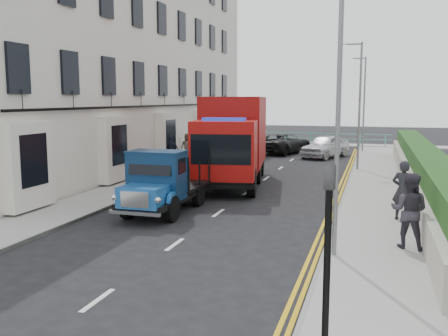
% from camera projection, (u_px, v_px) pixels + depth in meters
% --- Properties ---
extents(ground, '(120.00, 120.00, 0.00)m').
position_uv_depth(ground, '(199.00, 227.00, 15.64)').
color(ground, black).
rests_on(ground, ground).
extents(pavement_west, '(2.40, 38.00, 0.12)m').
position_uv_depth(pavement_west, '(163.00, 176.00, 25.65)').
color(pavement_west, gray).
rests_on(pavement_west, ground).
extents(pavement_east, '(2.60, 38.00, 0.12)m').
position_uv_depth(pavement_east, '(376.00, 186.00, 22.63)').
color(pavement_east, gray).
rests_on(pavement_east, ground).
extents(promenade, '(30.00, 2.50, 0.12)m').
position_uv_depth(promenade, '(312.00, 144.00, 43.11)').
color(promenade, gray).
rests_on(promenade, ground).
extents(sea_plane, '(120.00, 120.00, 0.00)m').
position_uv_depth(sea_plane, '(338.00, 126.00, 72.50)').
color(sea_plane, '#4C5968').
rests_on(sea_plane, ground).
extents(terrace_west, '(6.31, 30.20, 14.25)m').
position_uv_depth(terrace_west, '(122.00, 45.00, 29.69)').
color(terrace_west, silver).
rests_on(terrace_west, ground).
extents(garden_east, '(1.45, 28.00, 1.75)m').
position_uv_depth(garden_east, '(422.00, 169.00, 21.97)').
color(garden_east, '#B2AD9E').
rests_on(garden_east, ground).
extents(seafront_railing, '(13.00, 0.08, 1.11)m').
position_uv_depth(seafront_railing, '(311.00, 139.00, 42.28)').
color(seafront_railing, '#59B2A5').
rests_on(seafront_railing, ground).
extents(lamp_near, '(1.23, 0.18, 7.00)m').
position_uv_depth(lamp_near, '(333.00, 98.00, 11.99)').
color(lamp_near, slate).
rests_on(lamp_near, ground).
extents(lamp_mid, '(1.23, 0.18, 7.00)m').
position_uv_depth(lamp_mid, '(358.00, 99.00, 27.15)').
color(lamp_mid, slate).
rests_on(lamp_mid, ground).
extents(lamp_far, '(1.23, 0.18, 7.00)m').
position_uv_depth(lamp_far, '(363.00, 99.00, 36.63)').
color(lamp_far, slate).
rests_on(lamp_far, ground).
extents(traffic_signal, '(0.16, 0.20, 3.10)m').
position_uv_depth(traffic_signal, '(328.00, 238.00, 6.92)').
color(traffic_signal, black).
rests_on(traffic_signal, ground).
extents(bedford_lorry, '(1.92, 4.70, 2.21)m').
position_uv_depth(bedford_lorry, '(159.00, 186.00, 17.10)').
color(bedford_lorry, black).
rests_on(bedford_lorry, ground).
extents(red_lorry, '(3.84, 8.09, 4.07)m').
position_uv_depth(red_lorry, '(233.00, 138.00, 23.28)').
color(red_lorry, black).
rests_on(red_lorry, ground).
extents(parked_car_front, '(1.88, 3.93, 1.30)m').
position_uv_depth(parked_car_front, '(168.00, 174.00, 22.22)').
color(parked_car_front, black).
rests_on(parked_car_front, ground).
extents(parked_car_mid, '(1.78, 4.23, 1.36)m').
position_uv_depth(parked_car_mid, '(211.00, 158.00, 27.95)').
color(parked_car_mid, '#5DA2C7').
rests_on(parked_car_mid, ground).
extents(parked_car_rear, '(1.96, 4.80, 1.39)m').
position_uv_depth(parked_car_rear, '(215.00, 156.00, 28.74)').
color(parked_car_rear, '#B1B0B5').
rests_on(parked_car_rear, ground).
extents(seafront_car_left, '(3.96, 5.79, 1.47)m').
position_uv_depth(seafront_car_left, '(283.00, 143.00, 36.64)').
color(seafront_car_left, black).
rests_on(seafront_car_left, ground).
extents(seafront_car_right, '(3.40, 4.92, 1.56)m').
position_uv_depth(seafront_car_right, '(325.00, 146.00, 34.02)').
color(seafront_car_right, silver).
rests_on(seafront_car_right, ground).
extents(pedestrian_east_near, '(0.79, 0.62, 1.93)m').
position_uv_depth(pedestrian_east_near, '(403.00, 190.00, 15.93)').
color(pedestrian_east_near, black).
rests_on(pedestrian_east_near, pavement_east).
extents(pedestrian_east_far, '(1.11, 0.95, 1.98)m').
position_uv_depth(pedestrian_east_far, '(409.00, 211.00, 12.94)').
color(pedestrian_east_far, '#332E38').
rests_on(pedestrian_east_far, pavement_east).
extents(pedestrian_west_near, '(1.08, 0.46, 1.83)m').
position_uv_depth(pedestrian_west_near, '(171.00, 151.00, 28.50)').
color(pedestrian_west_near, '#1C2332').
rests_on(pedestrian_west_near, pavement_west).
extents(pedestrian_west_far, '(1.01, 0.89, 1.74)m').
position_uv_depth(pedestrian_west_far, '(187.00, 147.00, 31.05)').
color(pedestrian_west_far, '#463D32').
rests_on(pedestrian_west_far, pavement_west).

